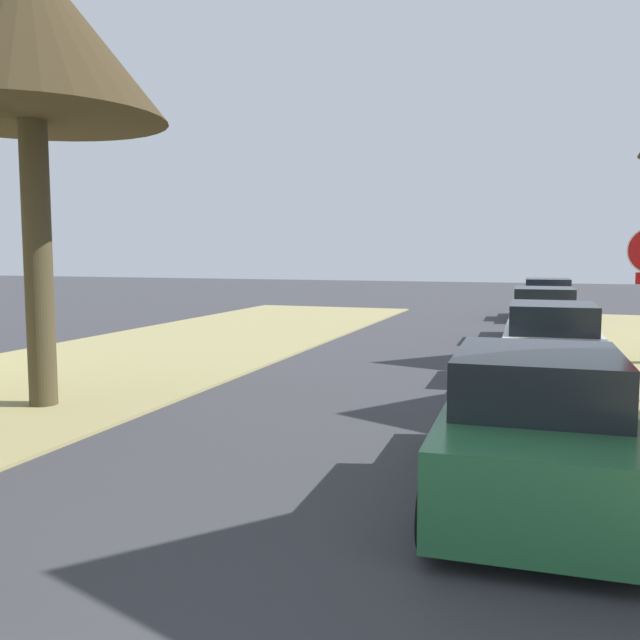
# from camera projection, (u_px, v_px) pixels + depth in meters

# --- Properties ---
(street_tree_left_mid_b) EXTENTS (4.28, 4.28, 7.32)m
(street_tree_left_mid_b) POSITION_uv_depth(u_px,v_px,m) (29.00, 38.00, 10.72)
(street_tree_left_mid_b) COLOR #463D26
(street_tree_left_mid_b) RESTS_ON grass_verge_left
(parked_sedan_green) EXTENTS (2.07, 4.46, 1.57)m
(parked_sedan_green) POSITION_uv_depth(u_px,v_px,m) (536.00, 429.00, 7.14)
(parked_sedan_green) COLOR #28663D
(parked_sedan_green) RESTS_ON ground
(parked_sedan_white) EXTENTS (2.07, 4.46, 1.57)m
(parked_sedan_white) POSITION_uv_depth(u_px,v_px,m) (551.00, 345.00, 13.59)
(parked_sedan_white) COLOR white
(parked_sedan_white) RESTS_ON ground
(parked_sedan_tan) EXTENTS (2.07, 4.46, 1.57)m
(parked_sedan_tan) POSITION_uv_depth(u_px,v_px,m) (543.00, 317.00, 19.51)
(parked_sedan_tan) COLOR tan
(parked_sedan_tan) RESTS_ON ground
(parked_sedan_navy) EXTENTS (2.07, 4.46, 1.57)m
(parked_sedan_navy) POSITION_uv_depth(u_px,v_px,m) (547.00, 300.00, 26.15)
(parked_sedan_navy) COLOR navy
(parked_sedan_navy) RESTS_ON ground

